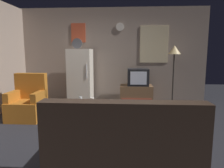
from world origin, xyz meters
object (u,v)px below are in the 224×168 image
object	(u,v)px
crt_tv	(138,77)
couch	(123,148)
mug_ceramic_white	(92,100)
fridge	(81,77)
tv_stand	(136,96)
standing_lamp	(174,55)
book_stack	(164,105)
remote_control	(93,104)
coffee_table	(88,116)
armchair	(28,103)
wine_glass	(81,101)

from	to	relation	value
crt_tv	couch	size ratio (longest dim) A/B	0.32
couch	mug_ceramic_white	bearing A→B (deg)	111.02
fridge	tv_stand	xyz separation A→B (m)	(1.48, 0.03, -0.48)
standing_lamp	book_stack	world-z (taller)	standing_lamp
mug_ceramic_white	remote_control	xyz separation A→B (m)	(0.05, -0.19, -0.03)
tv_stand	standing_lamp	xyz separation A→B (m)	(0.93, -0.09, 1.08)
couch	tv_stand	bearing A→B (deg)	84.42
crt_tv	coffee_table	world-z (taller)	crt_tv
mug_ceramic_white	armchair	xyz separation A→B (m)	(-1.44, 0.32, -0.16)
coffee_table	couch	xyz separation A→B (m)	(0.69, -1.46, 0.08)
coffee_table	armchair	world-z (taller)	armchair
mug_ceramic_white	crt_tv	bearing A→B (deg)	57.75
couch	book_stack	bearing A→B (deg)	71.21
remote_control	book_stack	bearing A→B (deg)	70.54
armchair	book_stack	world-z (taller)	armchair
coffee_table	book_stack	xyz separation A→B (m)	(1.73, 1.59, -0.16)
coffee_table	mug_ceramic_white	distance (m)	0.32
wine_glass	mug_ceramic_white	world-z (taller)	wine_glass
mug_ceramic_white	armchair	size ratio (longest dim) A/B	0.09
fridge	crt_tv	distance (m)	1.52
mug_ceramic_white	book_stack	bearing A→B (deg)	40.86
tv_stand	book_stack	size ratio (longest dim) A/B	3.82
fridge	couch	distance (m)	3.36
tv_stand	wine_glass	distance (m)	2.09
tv_stand	armchair	world-z (taller)	armchair
book_stack	coffee_table	bearing A→B (deg)	-137.30
coffee_table	wine_glass	bearing A→B (deg)	-152.71
tv_stand	armchair	xyz separation A→B (m)	(-2.37, -1.22, 0.06)
mug_ceramic_white	remote_control	bearing A→B (deg)	-76.62
book_stack	fridge	bearing A→B (deg)	178.24
standing_lamp	coffee_table	size ratio (longest dim) A/B	2.21
mug_ceramic_white	fridge	bearing A→B (deg)	109.99
book_stack	mug_ceramic_white	bearing A→B (deg)	-139.14
crt_tv	wine_glass	distance (m)	2.10
standing_lamp	tv_stand	bearing A→B (deg)	174.65
crt_tv	standing_lamp	distance (m)	1.07
tv_stand	remote_control	distance (m)	1.95
crt_tv	book_stack	size ratio (longest dim) A/B	2.46
fridge	remote_control	distance (m)	1.82
mug_ceramic_white	armchair	distance (m)	1.49
crt_tv	book_stack	bearing A→B (deg)	-8.00
standing_lamp	couch	bearing A→B (deg)	-112.01
tv_stand	couch	distance (m)	3.17
couch	coffee_table	bearing A→B (deg)	115.15
standing_lamp	wine_glass	size ratio (longest dim) A/B	10.60
coffee_table	book_stack	bearing A→B (deg)	42.70
wine_glass	mug_ceramic_white	xyz separation A→B (m)	(0.18, 0.21, -0.03)
coffee_table	tv_stand	bearing A→B (deg)	59.55
armchair	book_stack	size ratio (longest dim) A/B	4.37
standing_lamp	couch	world-z (taller)	standing_lamp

